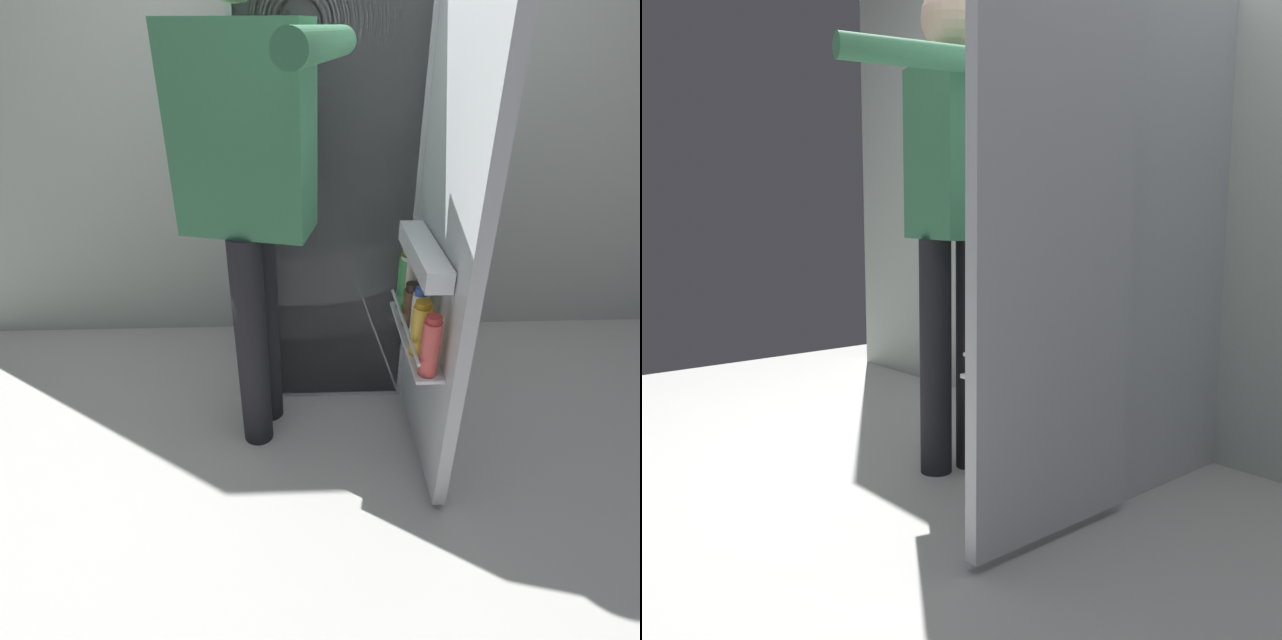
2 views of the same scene
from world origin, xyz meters
The scene contains 4 objects.
ground_plane centered at (0.00, 0.00, 0.00)m, with size 5.53×5.53×0.00m, color silver.
kitchen_wall centered at (0.00, 0.94, 1.32)m, with size 4.40×0.10×2.64m, color beige.
refrigerator centered at (0.02, 0.52, 0.88)m, with size 0.72×1.30×1.76m.
person centered at (-0.28, 0.07, 1.08)m, with size 0.58×0.82×1.78m.
Camera 1 is at (-0.11, -1.59, 1.50)m, focal length 28.24 mm.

